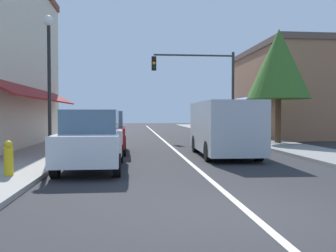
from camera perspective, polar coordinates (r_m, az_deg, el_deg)
ground_plane at (r=23.71m, az=-0.96°, el=-2.06°), size 80.00×80.00×0.00m
sidewalk_left at (r=23.89m, az=-14.23°, el=-1.95°), size 2.60×56.00×0.12m
sidewalk_right at (r=24.77m, az=11.83°, el=-1.79°), size 2.60×56.00×0.12m
lane_center_stripe at (r=23.71m, az=-0.96°, el=-2.05°), size 0.14×52.00×0.01m
storefront_right_block at (r=27.94m, az=17.93°, el=5.11°), size 6.13×10.20×6.48m
parked_car_nearest_left at (r=10.90m, az=-11.97°, el=-2.19°), size 1.80×4.11×1.77m
parked_car_second_left at (r=15.53m, az=-9.96°, el=-0.96°), size 1.84×4.13×1.77m
van_in_lane at (r=14.26m, az=8.77°, el=-0.13°), size 2.12×5.23×2.12m
traffic_signal_mast_arm at (r=24.27m, az=5.86°, el=7.42°), size 5.57×0.50×5.78m
street_lamp_left_near at (r=13.58m, az=-18.27°, el=9.28°), size 0.36×0.36×5.11m
tree_right_near at (r=20.32m, az=17.07°, el=9.30°), size 3.37×3.37×6.16m
fire_hydrant at (r=9.87m, az=-23.86°, el=-4.66°), size 0.22×0.22×0.87m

